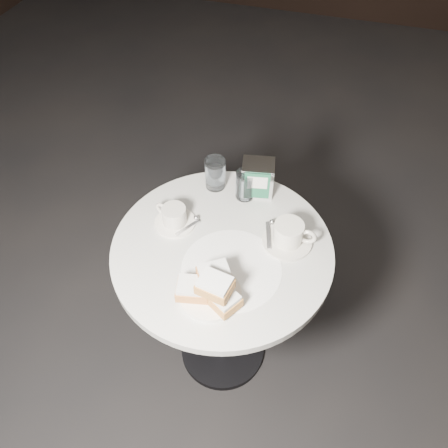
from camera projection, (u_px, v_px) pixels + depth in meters
ground at (223, 350)px, 1.93m from camera, size 7.00×7.00×0.00m
cafe_table at (222, 281)px, 1.52m from camera, size 0.70×0.70×0.74m
sugar_spill at (231, 268)px, 1.31m from camera, size 0.35×0.35×0.00m
beignet_plate at (211, 289)px, 1.22m from camera, size 0.20×0.20×0.12m
coffee_cup_left at (174, 217)px, 1.41m from camera, size 0.17×0.17×0.07m
coffee_cup_right at (288, 235)px, 1.35m from camera, size 0.17×0.16×0.08m
water_glass_left at (215, 174)px, 1.51m from camera, size 0.09×0.09×0.12m
water_glass_right at (245, 185)px, 1.48m from camera, size 0.08×0.08×0.11m
napkin_dispenser at (258, 178)px, 1.48m from camera, size 0.12×0.11×0.13m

